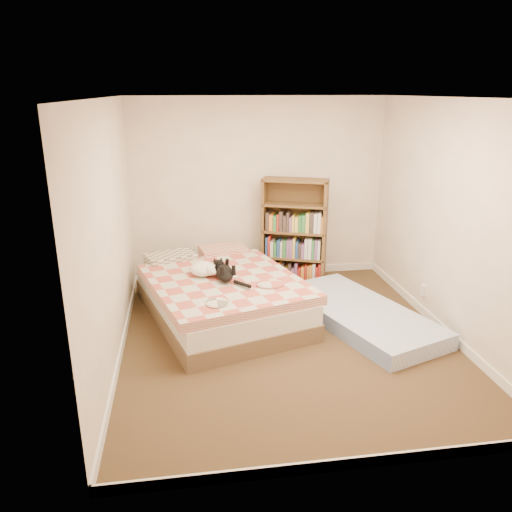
{
  "coord_description": "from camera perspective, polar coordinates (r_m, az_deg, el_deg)",
  "views": [
    {
      "loc": [
        -1.05,
        -4.75,
        2.57
      ],
      "look_at": [
        -0.29,
        0.3,
        0.86
      ],
      "focal_mm": 35.0,
      "sensor_mm": 36.0,
      "label": 1
    }
  ],
  "objects": [
    {
      "name": "room",
      "position": [
        5.05,
        3.82,
        2.67
      ],
      "size": [
        3.51,
        4.01,
        2.51
      ],
      "color": "#3F311B",
      "rests_on": "ground"
    },
    {
      "name": "bed",
      "position": [
        5.95,
        -4.11,
        -4.36
      ],
      "size": [
        2.08,
        2.52,
        0.58
      ],
      "rotation": [
        0.0,
        0.0,
        0.29
      ],
      "color": "brown",
      "rests_on": "room"
    },
    {
      "name": "bookshelf",
      "position": [
        6.91,
        4.29,
        1.33
      ],
      "size": [
        0.97,
        0.59,
        1.45
      ],
      "rotation": [
        0.0,
        0.0,
        -0.37
      ],
      "color": "#52311C",
      "rests_on": "room"
    },
    {
      "name": "floor_mattress",
      "position": [
        5.95,
        11.71,
        -6.56
      ],
      "size": [
        1.57,
        2.24,
        0.18
      ],
      "primitive_type": "cube",
      "rotation": [
        0.0,
        0.0,
        0.35
      ],
      "color": "#7D98D0",
      "rests_on": "room"
    },
    {
      "name": "black_cat",
      "position": [
        5.7,
        -3.61,
        -1.81
      ],
      "size": [
        0.3,
        0.74,
        0.17
      ],
      "rotation": [
        0.0,
        0.0,
        0.19
      ],
      "color": "black",
      "rests_on": "bed"
    },
    {
      "name": "white_dog",
      "position": [
        5.8,
        -6.02,
        -1.48
      ],
      "size": [
        0.33,
        0.35,
        0.16
      ],
      "rotation": [
        0.0,
        0.0,
        -0.11
      ],
      "color": "white",
      "rests_on": "bed"
    }
  ]
}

